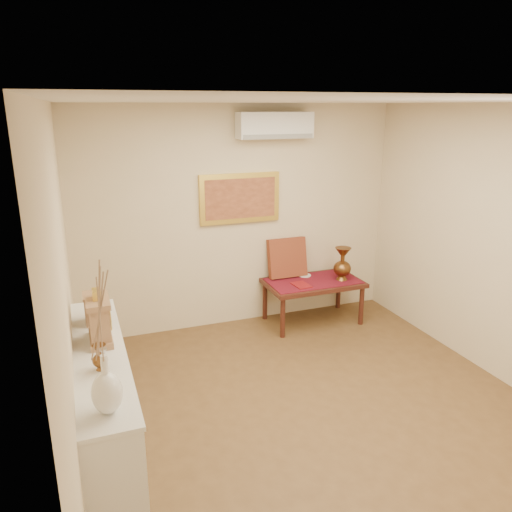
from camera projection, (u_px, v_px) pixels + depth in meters
name	position (u px, v px, depth m)	size (l,w,h in m)	color
floor	(321.00, 416.00, 4.47)	(4.50, 4.50, 0.00)	brown
ceiling	(334.00, 101.00, 3.69)	(4.50, 4.50, 0.00)	silver
wall_back	(239.00, 218.00, 6.10)	(4.00, 0.02, 2.70)	beige
wall_left	(67.00, 307.00, 3.41)	(0.02, 4.50, 2.70)	beige
white_vase	(102.00, 339.00, 2.73)	(0.18, 0.18, 0.93)	white
candlestick	(104.00, 362.00, 3.23)	(0.09, 0.09, 0.19)	silver
brass_urn_small	(99.00, 354.00, 3.30)	(0.10, 0.10, 0.23)	brown
table_cloth	(313.00, 281.00, 6.28)	(1.14, 0.59, 0.01)	maroon
brass_urn_tall	(343.00, 260.00, 6.24)	(0.23, 0.23, 0.51)	brown
plate	(305.00, 275.00, 6.45)	(0.16, 0.16, 0.01)	white
menu	(301.00, 285.00, 6.10)	(0.18, 0.25, 0.01)	maroon
cushion	(287.00, 258.00, 6.36)	(0.50, 0.10, 0.50)	maroon
display_ledge	(105.00, 410.00, 3.72)	(0.37, 2.02, 0.98)	silver
mantel_clock	(99.00, 319.00, 3.68)	(0.17, 0.36, 0.41)	#A27753
wooden_chest	(94.00, 308.00, 4.02)	(0.16, 0.21, 0.24)	#A27753
low_table	(313.00, 286.00, 6.30)	(1.20, 0.70, 0.55)	#431C14
painting	(240.00, 198.00, 6.00)	(1.00, 0.06, 0.60)	gold
ac_unit	(275.00, 125.00, 5.79)	(0.90, 0.25, 0.30)	white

